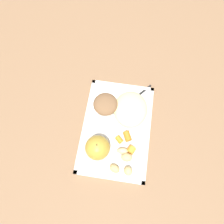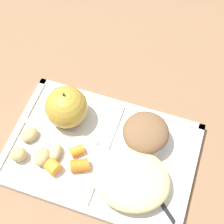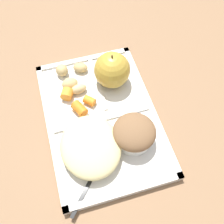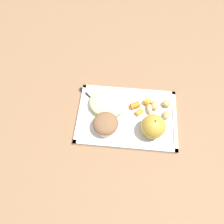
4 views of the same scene
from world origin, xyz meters
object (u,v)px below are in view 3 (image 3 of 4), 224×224
(lunch_tray, at_px, (101,118))
(green_apple, at_px, (112,70))
(plastic_fork, at_px, (95,172))
(bran_muffin, at_px, (134,133))

(lunch_tray, xyz_separation_m, green_apple, (-0.08, 0.05, 0.05))
(lunch_tray, distance_m, green_apple, 0.11)
(lunch_tray, height_order, plastic_fork, lunch_tray)
(lunch_tray, bearing_deg, bran_muffin, 34.86)
(bran_muffin, bearing_deg, lunch_tray, -145.14)
(bran_muffin, height_order, plastic_fork, bran_muffin)
(green_apple, distance_m, bran_muffin, 0.15)
(bran_muffin, distance_m, plastic_fork, 0.11)
(lunch_tray, relative_size, bran_muffin, 4.07)
(plastic_fork, bearing_deg, lunch_tray, 159.33)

